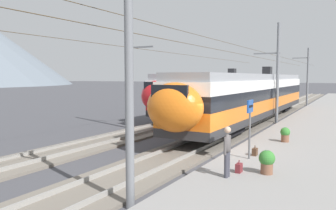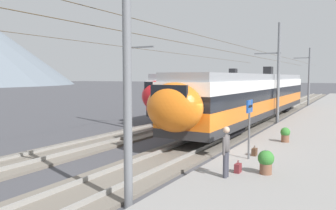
{
  "view_description": "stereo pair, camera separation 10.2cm",
  "coord_description": "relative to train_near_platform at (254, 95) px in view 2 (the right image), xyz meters",
  "views": [
    {
      "loc": [
        -14.1,
        -5.68,
        3.64
      ],
      "look_at": [
        1.55,
        3.14,
        2.12
      ],
      "focal_mm": 35.77,
      "sensor_mm": 36.0,
      "label": 1
    },
    {
      "loc": [
        -14.05,
        -5.77,
        3.64
      ],
      "look_at": [
        1.55,
        3.14,
        2.12
      ],
      "focal_mm": 35.77,
      "sensor_mm": 36.0,
      "label": 2
    }
  ],
  "objects": [
    {
      "name": "ground_plane",
      "position": [
        -12.17,
        -1.39,
        -2.23
      ],
      "size": [
        400.0,
        400.0,
        0.0
      ],
      "primitive_type": "plane",
      "color": "#424247"
    },
    {
      "name": "platform_slab",
      "position": [
        -12.17,
        -6.45,
        -2.06
      ],
      "size": [
        120.0,
        8.5,
        0.34
      ],
      "primitive_type": "cube",
      "color": "gray",
      "rests_on": "ground"
    },
    {
      "name": "track_near",
      "position": [
        -12.17,
        -0.0,
        -2.16
      ],
      "size": [
        120.0,
        3.0,
        0.28
      ],
      "color": "#6B6359",
      "rests_on": "ground"
    },
    {
      "name": "track_far",
      "position": [
        -12.17,
        5.02,
        -2.16
      ],
      "size": [
        120.0,
        3.0,
        0.28
      ],
      "color": "#6B6359",
      "rests_on": "ground"
    },
    {
      "name": "train_near_platform",
      "position": [
        0.0,
        0.0,
        0.0
      ],
      "size": [
        27.74,
        3.02,
        4.27
      ],
      "color": "#2D2D30",
      "rests_on": "track_near"
    },
    {
      "name": "train_far_track",
      "position": [
        5.58,
        5.02,
        -0.0
      ],
      "size": [
        24.92,
        2.99,
        4.27
      ],
      "color": "#2D2D30",
      "rests_on": "track_far"
    },
    {
      "name": "catenary_mast_west",
      "position": [
        -18.93,
        -1.61,
        1.89
      ],
      "size": [
        47.15,
        2.04,
        7.88
      ],
      "color": "slate",
      "rests_on": "ground"
    },
    {
      "name": "catenary_mast_mid",
      "position": [
        0.43,
        -1.61,
        1.79
      ],
      "size": [
        47.15,
        2.04,
        7.76
      ],
      "color": "slate",
      "rests_on": "ground"
    },
    {
      "name": "catenary_mast_east",
      "position": [
        18.66,
        -1.6,
        1.61
      ],
      "size": [
        47.15,
        2.04,
        7.22
      ],
      "color": "slate",
      "rests_on": "ground"
    },
    {
      "name": "catenary_mast_far_side",
      "position": [
        -7.06,
        6.8,
        1.71
      ],
      "size": [
        47.15,
        2.23,
        7.51
      ],
      "color": "slate",
      "rests_on": "ground"
    },
    {
      "name": "platform_sign",
      "position": [
        -13.07,
        -3.4,
        -0.15
      ],
      "size": [
        0.7,
        0.08,
        2.38
      ],
      "color": "#59595B",
      "rests_on": "platform_slab"
    },
    {
      "name": "passenger_walking",
      "position": [
        -15.89,
        -3.46,
        -0.95
      ],
      "size": [
        0.53,
        0.22,
        1.69
      ],
      "color": "#383842",
      "rests_on": "platform_slab"
    },
    {
      "name": "handbag_beside_passenger",
      "position": [
        -15.17,
        -3.64,
        -1.73
      ],
      "size": [
        0.32,
        0.18,
        0.44
      ],
      "color": "maroon",
      "rests_on": "platform_slab"
    },
    {
      "name": "handbag_near_sign",
      "position": [
        -12.39,
        -3.45,
        -1.73
      ],
      "size": [
        0.32,
        0.18,
        0.44
      ],
      "color": "#472D1E",
      "rests_on": "platform_slab"
    },
    {
      "name": "potted_plant_platform_edge",
      "position": [
        -14.86,
        -4.51,
        -1.42
      ],
      "size": [
        0.55,
        0.55,
        0.82
      ],
      "color": "brown",
      "rests_on": "platform_slab"
    },
    {
      "name": "potted_plant_by_shelter",
      "position": [
        -8.7,
        -4.01,
        -1.47
      ],
      "size": [
        0.48,
        0.48,
        0.75
      ],
      "color": "brown",
      "rests_on": "platform_slab"
    }
  ]
}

